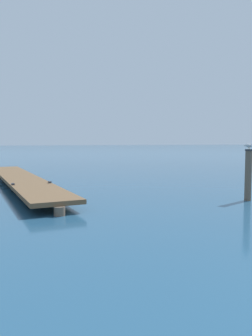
% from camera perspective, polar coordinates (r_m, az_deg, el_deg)
% --- Properties ---
extents(floating_dock, '(3.24, 16.43, 0.53)m').
position_cam_1_polar(floating_dock, '(18.71, -17.39, -1.74)').
color(floating_dock, brown).
rests_on(floating_dock, ground).
extents(mooring_piling, '(0.30, 0.30, 2.03)m').
position_cam_1_polar(mooring_piling, '(14.11, 20.01, -0.97)').
color(mooring_piling, brown).
rests_on(mooring_piling, ground).
extents(perched_seagull, '(0.29, 0.32, 0.26)m').
position_cam_1_polar(perched_seagull, '(14.05, 20.11, 3.61)').
color(perched_seagull, gold).
rests_on(perched_seagull, mooring_piling).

